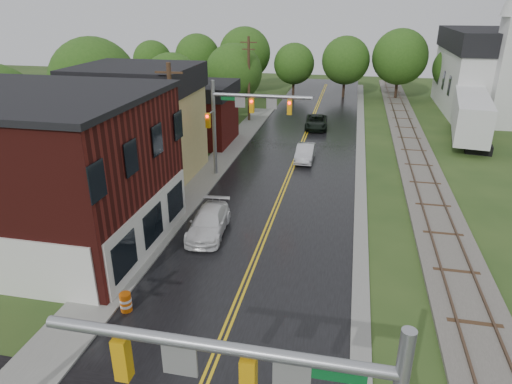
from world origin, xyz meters
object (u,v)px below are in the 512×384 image
(utility_pole_b, at_px, (173,131))
(utility_pole_c, at_px, (249,78))
(traffic_signal_far, at_px, (242,112))
(tree_left_c, at_px, (173,84))
(tree_left_e, at_px, (235,74))
(brick_building, at_px, (24,170))
(construction_barrel, at_px, (126,302))
(tree_left_b, at_px, (95,84))
(pickup_white, at_px, (209,223))
(semi_trailer, at_px, (471,114))
(suv_dark, at_px, (316,122))
(church, at_px, (495,63))
(sedan_silver, at_px, (305,153))

(utility_pole_b, height_order, utility_pole_c, same)
(traffic_signal_far, height_order, tree_left_c, tree_left_c)
(utility_pole_c, height_order, tree_left_e, utility_pole_c)
(brick_building, relative_size, construction_barrel, 16.17)
(brick_building, distance_m, tree_left_b, 17.80)
(pickup_white, bearing_deg, traffic_signal_far, 87.06)
(brick_building, height_order, traffic_signal_far, brick_building)
(tree_left_e, height_order, construction_barrel, tree_left_e)
(pickup_white, xyz_separation_m, semi_trailer, (18.72, 24.16, 1.75))
(suv_dark, distance_m, semi_trailer, 14.84)
(brick_building, bearing_deg, utility_pole_c, 78.91)
(traffic_signal_far, bearing_deg, semi_trailer, 37.82)
(brick_building, height_order, utility_pole_c, utility_pole_c)
(tree_left_c, xyz_separation_m, suv_dark, (14.65, 2.45, -3.83))
(pickup_white, bearing_deg, church, 52.74)
(utility_pole_b, distance_m, tree_left_e, 23.99)
(church, relative_size, utility_pole_c, 2.22)
(church, distance_m, tree_left_c, 36.59)
(tree_left_b, relative_size, suv_dark, 1.98)
(semi_trailer, bearing_deg, utility_pole_c, 174.20)
(tree_left_b, height_order, construction_barrel, tree_left_b)
(construction_barrel, bearing_deg, semi_trailer, 57.66)
(tree_left_e, distance_m, semi_trailer, 24.83)
(tree_left_e, bearing_deg, utility_pole_c, -42.84)
(pickup_white, height_order, construction_barrel, pickup_white)
(utility_pole_c, bearing_deg, brick_building, -101.09)
(utility_pole_b, bearing_deg, semi_trailer, 41.48)
(tree_left_c, xyz_separation_m, sedan_silver, (14.65, -8.16, -3.84))
(tree_left_b, distance_m, pickup_white, 21.09)
(church, height_order, semi_trailer, church)
(brick_building, distance_m, construction_barrel, 10.07)
(traffic_signal_far, distance_m, tree_left_e, 19.65)
(construction_barrel, bearing_deg, utility_pole_b, 100.51)
(traffic_signal_far, height_order, tree_left_e, tree_left_e)
(church, distance_m, semi_trailer, 13.25)
(church, distance_m, pickup_white, 43.27)
(utility_pole_c, relative_size, semi_trailer, 0.66)
(tree_left_b, bearing_deg, brick_building, -72.39)
(tree_left_c, distance_m, suv_dark, 15.34)
(tree_left_c, height_order, pickup_white, tree_left_c)
(tree_left_e, bearing_deg, construction_barrel, -83.21)
(brick_building, relative_size, semi_trailer, 1.04)
(pickup_white, distance_m, semi_trailer, 30.61)
(suv_dark, bearing_deg, utility_pole_b, -113.87)
(church, height_order, tree_left_b, church)
(tree_left_c, bearing_deg, semi_trailer, 3.58)
(tree_left_b, relative_size, sedan_silver, 2.36)
(brick_building, distance_m, traffic_signal_far, 15.03)
(utility_pole_b, relative_size, pickup_white, 1.87)
(traffic_signal_far, distance_m, semi_trailer, 24.17)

